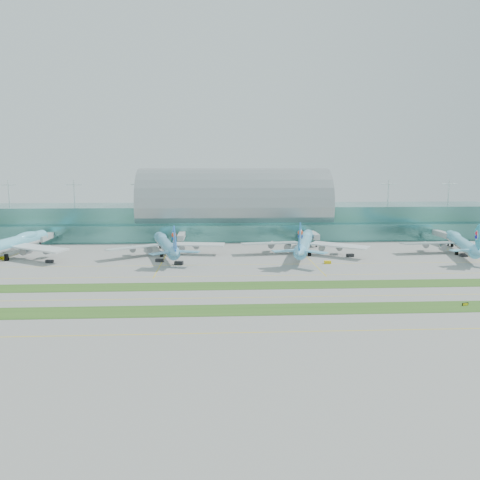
{
  "coord_description": "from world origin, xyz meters",
  "views": [
    {
      "loc": [
        -11.46,
        -168.03,
        44.19
      ],
      "look_at": [
        0.0,
        55.0,
        9.0
      ],
      "focal_mm": 35.0,
      "sensor_mm": 36.0,
      "label": 1
    }
  ],
  "objects": [
    {
      "name": "terminal",
      "position": [
        0.01,
        128.79,
        14.23
      ],
      "size": [
        340.0,
        69.1,
        36.0
      ],
      "color": "#3D7A75",
      "rests_on": "ground"
    },
    {
      "name": "airliner_b",
      "position": [
        -36.95,
        65.19,
        5.75
      ],
      "size": [
        57.97,
        66.87,
        18.63
      ],
      "rotation": [
        0.0,
        0.0,
        0.24
      ],
      "color": "#5CA5CB",
      "rests_on": "ground"
    },
    {
      "name": "taxiline_d",
      "position": [
        0.0,
        40.0,
        0.01
      ],
      "size": [
        420.0,
        0.35,
        0.01
      ],
      "primitive_type": "cube",
      "color": "yellow",
      "rests_on": "ground"
    },
    {
      "name": "grass_strip_near",
      "position": [
        0.0,
        -28.0,
        0.04
      ],
      "size": [
        420.0,
        12.0,
        0.08
      ],
      "primitive_type": "cube",
      "color": "#2D591E",
      "rests_on": "ground"
    },
    {
      "name": "taxiline_a",
      "position": [
        0.0,
        -48.0,
        0.01
      ],
      "size": [
        420.0,
        0.35,
        0.01
      ],
      "primitive_type": "cube",
      "color": "yellow",
      "rests_on": "ground"
    },
    {
      "name": "ground",
      "position": [
        0.0,
        0.0,
        0.0
      ],
      "size": [
        700.0,
        700.0,
        0.0
      ],
      "primitive_type": "plane",
      "color": "gray",
      "rests_on": "ground"
    },
    {
      "name": "gse_d",
      "position": [
        -28.59,
        41.31,
        0.81
      ],
      "size": [
        4.19,
        2.71,
        1.63
      ],
      "primitive_type": "cube",
      "rotation": [
        0.0,
        0.0,
        -0.18
      ],
      "color": "black",
      "rests_on": "ground"
    },
    {
      "name": "gse_b",
      "position": [
        -88.77,
        48.49,
        0.7
      ],
      "size": [
        3.66,
        2.42,
        1.39
      ],
      "primitive_type": "cube",
      "rotation": [
        0.0,
        0.0,
        -0.18
      ],
      "color": "black",
      "rests_on": "ground"
    },
    {
      "name": "gse_c",
      "position": [
        -38.16,
        48.16,
        0.73
      ],
      "size": [
        3.96,
        2.58,
        1.46
      ],
      "primitive_type": "cube",
      "rotation": [
        0.0,
        0.0,
        -0.22
      ],
      "color": "black",
      "rests_on": "ground"
    },
    {
      "name": "gse_g",
      "position": [
        110.99,
        53.28,
        0.78
      ],
      "size": [
        3.6,
        1.9,
        1.55
      ],
      "primitive_type": "cube",
      "rotation": [
        0.0,
        0.0,
        -0.04
      ],
      "color": "black",
      "rests_on": "ground"
    },
    {
      "name": "gse_a",
      "position": [
        -113.45,
        57.98,
        0.7
      ],
      "size": [
        4.02,
        2.78,
        1.4
      ],
      "primitive_type": "cube",
      "rotation": [
        0.0,
        0.0,
        -0.29
      ],
      "color": "#D1BF0C",
      "rests_on": "ground"
    },
    {
      "name": "gse_e",
      "position": [
        39.62,
        40.3,
        0.66
      ],
      "size": [
        3.12,
        1.8,
        1.31
      ],
      "primitive_type": "cube",
      "rotation": [
        0.0,
        0.0,
        -0.03
      ],
      "color": "yellow",
      "rests_on": "ground"
    },
    {
      "name": "grass_strip_far",
      "position": [
        0.0,
        2.0,
        0.04
      ],
      "size": [
        420.0,
        12.0,
        0.08
      ],
      "primitive_type": "cube",
      "color": "#2D591E",
      "rests_on": "ground"
    },
    {
      "name": "airliner_c",
      "position": [
        33.29,
        63.92,
        6.21
      ],
      "size": [
        62.42,
        72.09,
        20.13
      ],
      "rotation": [
        0.0,
        0.0,
        -0.25
      ],
      "color": "#6BC3EB",
      "rests_on": "ground"
    },
    {
      "name": "airliner_d",
      "position": [
        113.62,
        61.27,
        5.88
      ],
      "size": [
        58.61,
        67.87,
        19.07
      ],
      "rotation": [
        0.0,
        0.0,
        -0.28
      ],
      "color": "#69C5E8",
      "rests_on": "ground"
    },
    {
      "name": "taxiline_b",
      "position": [
        0.0,
        -14.0,
        0.01
      ],
      "size": [
        420.0,
        0.35,
        0.01
      ],
      "primitive_type": "cube",
      "color": "yellow",
      "rests_on": "ground"
    },
    {
      "name": "taxiway_sign_east",
      "position": [
        68.22,
        -27.08,
        0.5
      ],
      "size": [
        2.35,
        0.86,
        1.0
      ],
      "rotation": [
        0.0,
        0.0,
        0.27
      ],
      "color": "black",
      "rests_on": "ground"
    },
    {
      "name": "airliner_a",
      "position": [
        -113.18,
        59.78,
        6.83
      ],
      "size": [
        69.71,
        80.05,
        22.14
      ],
      "rotation": [
        0.0,
        0.0,
        -0.18
      ],
      "color": "#68CAE6",
      "rests_on": "ground"
    },
    {
      "name": "taxiline_c",
      "position": [
        0.0,
        18.0,
        0.01
      ],
      "size": [
        420.0,
        0.35,
        0.01
      ],
      "primitive_type": "cube",
      "color": "yellow",
      "rests_on": "ground"
    },
    {
      "name": "gse_f",
      "position": [
        54.53,
        55.53,
        0.79
      ],
      "size": [
        3.89,
        2.88,
        1.58
      ],
      "primitive_type": "cube",
      "rotation": [
        0.0,
        0.0,
        0.28
      ],
      "color": "black",
      "rests_on": "ground"
    }
  ]
}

